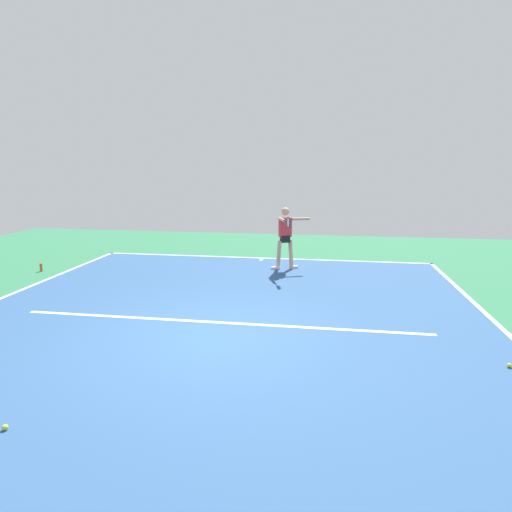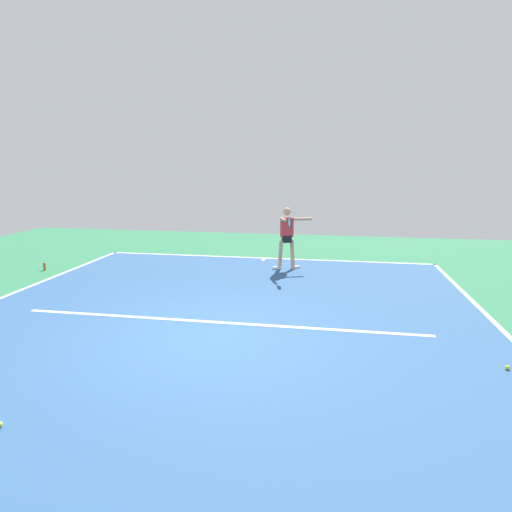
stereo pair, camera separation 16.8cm
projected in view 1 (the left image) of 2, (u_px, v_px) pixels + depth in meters
ground_plane at (208, 339)px, 7.23m from camera, size 22.87×22.87×0.00m
court_surface at (208, 339)px, 7.23m from camera, size 10.31×13.15×0.00m
court_line_baseline_near at (262, 258)px, 13.54m from camera, size 10.31×0.10×0.01m
court_line_service at (219, 322)px, 7.98m from camera, size 7.73×0.10×0.01m
court_line_centre_mark at (261, 259)px, 13.35m from camera, size 0.10×0.30×0.01m
tennis_player at (286, 234)px, 11.92m from camera, size 1.05×1.32×1.75m
tennis_ball_near_player at (509, 365)px, 6.20m from camera, size 0.07×0.07×0.07m
tennis_ball_centre_court at (5, 427)px, 4.73m from camera, size 0.07×0.07×0.07m
water_bottle at (41, 267)px, 11.84m from camera, size 0.07×0.07×0.22m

